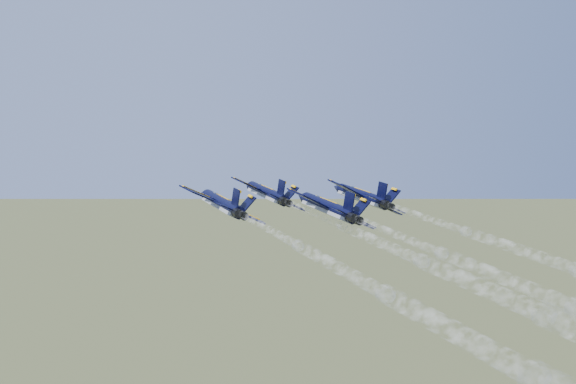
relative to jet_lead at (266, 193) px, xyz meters
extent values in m
cylinder|color=black|center=(0.08, -0.35, 0.04)|extent=(4.99, 14.35, 2.42)
cone|color=black|center=(-1.48, 7.96, 0.04)|extent=(2.89, 3.17, 2.42)
ellipsoid|color=black|center=(-0.34, 3.26, 0.57)|extent=(1.77, 2.76, 1.24)
cube|color=gray|center=(-0.21, -0.41, -0.59)|extent=(3.97, 12.78, 1.12)
cube|color=black|center=(-3.02, -1.80, 1.49)|extent=(6.61, 5.71, 2.83)
cube|color=#E6A50C|center=(-3.31, -0.01, 1.59)|extent=(5.03, 2.97, 2.78)
cube|color=black|center=(3.42, -0.59, -1.62)|extent=(6.06, 4.11, 2.83)
cube|color=#E6A50C|center=(3.13, 1.20, -1.52)|extent=(5.52, 1.08, 2.78)
cube|color=black|center=(-0.66, -7.36, 1.00)|extent=(3.08, 2.82, 1.32)
cube|color=black|center=(3.32, -6.61, -0.92)|extent=(2.86, 2.18, 1.32)
cube|color=black|center=(1.02, -6.29, 1.77)|extent=(0.95, 2.40, 2.77)
cube|color=black|center=(2.63, -5.98, 1.00)|extent=(2.43, 2.68, 2.13)
cylinder|color=black|center=(1.00, -7.81, 0.14)|extent=(1.77, 1.55, 1.56)
cylinder|color=black|center=(1.85, -7.65, -0.27)|extent=(1.77, 1.55, 1.56)
cylinder|color=black|center=(-9.60, -13.61, 0.04)|extent=(4.99, 14.35, 2.42)
cone|color=black|center=(-11.16, -5.30, 0.04)|extent=(2.89, 3.17, 2.42)
ellipsoid|color=black|center=(-10.02, -10.00, 0.57)|extent=(1.77, 2.76, 1.24)
cube|color=gray|center=(-9.89, -13.67, -0.59)|extent=(3.97, 12.78, 1.12)
cube|color=black|center=(-12.71, -15.07, 1.49)|extent=(6.61, 5.71, 2.83)
cube|color=#E6A50C|center=(-13.00, -13.28, 1.59)|extent=(5.03, 2.97, 2.78)
cube|color=black|center=(-6.27, -13.86, -1.62)|extent=(6.06, 4.11, 2.83)
cube|color=#E6A50C|center=(-6.56, -12.07, -1.52)|extent=(5.52, 1.08, 2.78)
cube|color=black|center=(-10.34, -20.62, 1.00)|extent=(3.08, 2.82, 1.32)
cube|color=black|center=(-6.36, -19.88, -0.92)|extent=(2.86, 2.18, 1.32)
cube|color=black|center=(-8.67, -19.55, 1.77)|extent=(0.95, 2.40, 2.77)
cube|color=black|center=(-7.06, -19.25, 1.00)|extent=(2.43, 2.68, 2.13)
cylinder|color=black|center=(-8.69, -21.07, 0.14)|extent=(1.77, 1.55, 1.56)
cylinder|color=black|center=(-7.83, -20.91, -0.27)|extent=(1.77, 1.55, 1.56)
cylinder|color=black|center=(13.66, -8.81, 0.04)|extent=(4.99, 14.35, 2.42)
cone|color=black|center=(12.10, -0.49, 0.04)|extent=(2.89, 3.17, 2.42)
ellipsoid|color=black|center=(13.23, -5.20, 0.57)|extent=(1.77, 2.76, 1.24)
cube|color=gray|center=(13.36, -8.86, -0.59)|extent=(3.97, 12.78, 1.12)
cube|color=black|center=(10.55, -10.26, 1.49)|extent=(6.61, 5.71, 2.83)
cube|color=#E6A50C|center=(10.26, -8.47, 1.59)|extent=(5.03, 2.97, 2.78)
cube|color=black|center=(16.99, -9.05, -1.62)|extent=(6.06, 4.11, 2.83)
cube|color=#E6A50C|center=(16.70, -7.26, -1.52)|extent=(5.52, 1.08, 2.78)
cube|color=black|center=(12.91, -15.82, 1.00)|extent=(3.08, 2.82, 1.32)
cube|color=black|center=(16.89, -15.07, -0.92)|extent=(2.86, 2.18, 1.32)
cube|color=black|center=(14.59, -14.74, 1.77)|extent=(0.95, 2.40, 2.77)
cube|color=black|center=(16.20, -14.44, 1.00)|extent=(2.43, 2.68, 2.13)
cylinder|color=black|center=(14.57, -16.26, 0.14)|extent=(1.77, 1.55, 1.56)
cylinder|color=black|center=(15.42, -16.10, -0.27)|extent=(1.77, 1.55, 1.56)
cylinder|color=black|center=(3.80, -21.90, 0.04)|extent=(4.99, 14.35, 2.42)
cone|color=black|center=(2.24, -13.58, 0.04)|extent=(2.89, 3.17, 2.42)
ellipsoid|color=black|center=(3.38, -18.29, 0.57)|extent=(1.77, 2.76, 1.24)
cube|color=gray|center=(3.51, -21.95, -0.59)|extent=(3.97, 12.78, 1.12)
cube|color=black|center=(0.69, -23.35, 1.49)|extent=(6.61, 5.71, 2.83)
cube|color=#E6A50C|center=(0.40, -21.56, 1.59)|extent=(5.03, 2.97, 2.78)
cube|color=black|center=(7.13, -22.14, -1.62)|extent=(6.06, 4.11, 2.83)
cube|color=#E6A50C|center=(6.84, -20.35, -1.52)|extent=(5.52, 1.08, 2.78)
cube|color=black|center=(3.06, -28.90, 1.00)|extent=(3.08, 2.82, 1.32)
cube|color=black|center=(7.04, -28.16, -0.92)|extent=(2.86, 2.18, 1.32)
cube|color=black|center=(4.73, -27.83, 1.77)|extent=(0.95, 2.40, 2.77)
cube|color=black|center=(6.34, -27.53, 1.00)|extent=(2.43, 2.68, 2.13)
cylinder|color=black|center=(4.71, -29.35, 0.14)|extent=(1.77, 1.55, 1.56)
cylinder|color=black|center=(5.57, -29.19, -0.27)|extent=(1.77, 1.55, 1.56)
cylinder|color=white|center=(3.21, -16.97, 0.04)|extent=(4.87, 19.49, 1.28)
cylinder|color=white|center=(6.62, -35.13, 0.04)|extent=(5.35, 19.58, 1.76)
cylinder|color=white|center=(10.03, -53.30, 0.04)|extent=(5.91, 19.68, 2.33)
cylinder|color=white|center=(-6.48, -30.24, 0.04)|extent=(4.87, 19.49, 1.28)
cylinder|color=white|center=(-3.06, -48.40, 0.04)|extent=(5.35, 19.58, 1.76)
cylinder|color=white|center=(0.35, -66.56, 0.04)|extent=(5.91, 19.68, 2.33)
cylinder|color=white|center=(16.78, -25.43, 0.04)|extent=(4.87, 19.49, 1.28)
cylinder|color=white|center=(20.19, -43.59, 0.04)|extent=(5.35, 19.58, 1.76)
cylinder|color=white|center=(6.92, -38.52, 0.04)|extent=(4.87, 19.49, 1.28)
cylinder|color=white|center=(10.34, -56.68, 0.04)|extent=(5.35, 19.58, 1.76)
camera|label=1|loc=(-26.28, -115.96, 11.66)|focal=45.00mm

